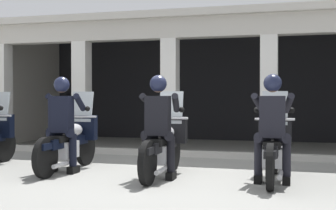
% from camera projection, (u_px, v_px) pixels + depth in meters
% --- Properties ---
extents(ground_plane, '(80.00, 80.00, 0.00)m').
position_uv_depth(ground_plane, '(202.00, 153.00, 10.28)').
color(ground_plane, gray).
extents(station_building, '(11.85, 3.96, 3.13)m').
position_uv_depth(station_building, '(231.00, 68.00, 11.77)').
color(station_building, black).
rests_on(station_building, ground).
extents(kerb_strip, '(11.35, 0.24, 0.12)m').
position_uv_depth(kerb_strip, '(214.00, 155.00, 9.44)').
color(kerb_strip, '#B7B5AD').
rests_on(kerb_strip, ground).
extents(motorcycle_left, '(0.62, 2.04, 1.35)m').
position_uv_depth(motorcycle_left, '(71.00, 141.00, 7.84)').
color(motorcycle_left, black).
rests_on(motorcycle_left, ground).
extents(police_officer_left, '(0.63, 0.61, 1.58)m').
position_uv_depth(police_officer_left, '(62.00, 116.00, 7.56)').
color(police_officer_left, black).
rests_on(police_officer_left, ground).
extents(motorcycle_center, '(0.62, 2.04, 1.35)m').
position_uv_depth(motorcycle_center, '(164.00, 144.00, 7.28)').
color(motorcycle_center, black).
rests_on(motorcycle_center, ground).
extents(police_officer_center, '(0.63, 0.61, 1.58)m').
position_uv_depth(police_officer_center, '(159.00, 118.00, 7.00)').
color(police_officer_center, black).
rests_on(police_officer_center, ground).
extents(motorcycle_right, '(0.62, 2.04, 1.35)m').
position_uv_depth(motorcycle_right, '(273.00, 147.00, 6.91)').
color(motorcycle_right, black).
rests_on(motorcycle_right, ground).
extents(police_officer_right, '(0.63, 0.61, 1.58)m').
position_uv_depth(police_officer_right, '(273.00, 119.00, 6.63)').
color(police_officer_right, black).
rests_on(police_officer_right, ground).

